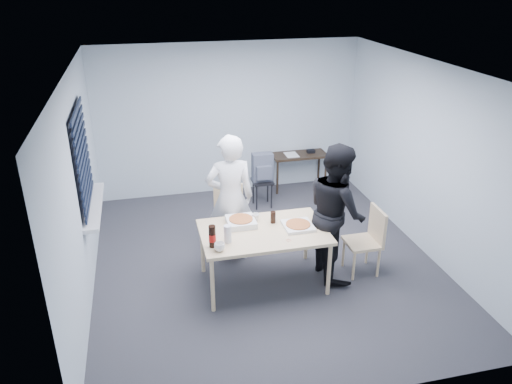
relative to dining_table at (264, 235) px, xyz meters
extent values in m
plane|color=#2B2B30|center=(0.15, 0.50, -0.69)|extent=(5.00, 5.00, 0.00)
plane|color=white|center=(0.15, 0.50, 1.91)|extent=(5.00, 5.00, 0.00)
plane|color=silver|center=(0.15, 3.00, 0.61)|extent=(4.50, 0.00, 4.50)
plane|color=silver|center=(0.15, -2.00, 0.61)|extent=(4.50, 0.00, 4.50)
plane|color=silver|center=(-2.10, 0.50, 0.61)|extent=(0.00, 5.00, 5.00)
plane|color=silver|center=(2.40, 0.50, 0.61)|extent=(0.00, 5.00, 5.00)
plane|color=black|center=(-2.09, 0.90, 0.86)|extent=(0.00, 1.30, 1.30)
cube|color=black|center=(-2.06, 0.90, 0.86)|extent=(0.04, 1.30, 1.25)
cube|color=silver|center=(-2.01, 0.90, 0.20)|extent=(0.18, 1.42, 0.05)
cube|color=beige|center=(0.00, 0.00, 0.04)|extent=(1.54, 0.97, 0.04)
cylinder|color=beige|center=(-0.71, -0.43, -0.34)|extent=(0.05, 0.05, 0.71)
cylinder|color=beige|center=(-0.71, 0.43, -0.34)|extent=(0.05, 0.05, 0.71)
cylinder|color=beige|center=(0.71, -0.43, -0.34)|extent=(0.05, 0.05, 0.71)
cylinder|color=beige|center=(0.71, 0.43, -0.34)|extent=(0.05, 0.05, 0.71)
cube|color=beige|center=(-0.22, 0.97, -0.26)|extent=(0.42, 0.42, 0.04)
cube|color=beige|center=(-0.22, 1.16, -0.02)|extent=(0.42, 0.04, 0.44)
cylinder|color=beige|center=(-0.39, 0.80, -0.48)|extent=(0.03, 0.03, 0.41)
cylinder|color=beige|center=(-0.39, 1.14, -0.48)|extent=(0.03, 0.03, 0.41)
cylinder|color=beige|center=(-0.05, 0.80, -0.48)|extent=(0.03, 0.03, 0.41)
cylinder|color=beige|center=(-0.05, 1.14, -0.48)|extent=(0.03, 0.03, 0.41)
cube|color=beige|center=(1.30, -0.04, -0.26)|extent=(0.42, 0.42, 0.04)
cube|color=beige|center=(1.49, -0.04, -0.02)|extent=(0.04, 0.42, 0.44)
cylinder|color=beige|center=(1.13, -0.21, -0.48)|extent=(0.03, 0.03, 0.41)
cylinder|color=beige|center=(1.13, 0.13, -0.48)|extent=(0.03, 0.03, 0.41)
cylinder|color=beige|center=(1.47, -0.21, -0.48)|extent=(0.03, 0.03, 0.41)
cylinder|color=beige|center=(1.47, 0.13, -0.48)|extent=(0.03, 0.03, 0.41)
imported|color=white|center=(-0.28, 0.71, 0.20)|extent=(0.65, 0.42, 1.77)
imported|color=black|center=(0.95, 0.03, 0.20)|extent=(0.47, 0.86, 1.77)
cube|color=#2E2317|center=(1.36, 2.78, -0.06)|extent=(0.97, 0.43, 0.04)
cylinder|color=#2E2317|center=(0.91, 2.60, -0.39)|extent=(0.04, 0.04, 0.61)
cylinder|color=#2E2317|center=(0.91, 2.95, -0.39)|extent=(0.04, 0.04, 0.61)
cylinder|color=#2E2317|center=(1.80, 2.60, -0.39)|extent=(0.04, 0.04, 0.61)
cylinder|color=#2E2317|center=(1.80, 2.95, -0.39)|extent=(0.04, 0.04, 0.61)
cube|color=black|center=(0.53, 2.19, -0.24)|extent=(0.33, 0.33, 0.04)
cylinder|color=black|center=(0.41, 2.06, -0.48)|extent=(0.04, 0.04, 0.43)
cylinder|color=black|center=(0.41, 2.32, -0.48)|extent=(0.04, 0.04, 0.43)
cylinder|color=black|center=(0.66, 2.06, -0.48)|extent=(0.04, 0.04, 0.43)
cylinder|color=black|center=(0.66, 2.32, -0.48)|extent=(0.04, 0.04, 0.43)
cube|color=slate|center=(0.53, 2.19, 0.01)|extent=(0.34, 0.18, 0.47)
cube|color=slate|center=(0.53, 2.07, -0.05)|extent=(0.25, 0.07, 0.22)
cube|color=white|center=(-0.24, 0.22, 0.08)|extent=(0.35, 0.35, 0.04)
cube|color=white|center=(-0.24, 0.22, 0.11)|extent=(0.35, 0.35, 0.04)
cylinder|color=#CC7F38|center=(-0.24, 0.22, 0.14)|extent=(0.30, 0.30, 0.01)
cube|color=white|center=(0.43, -0.01, 0.08)|extent=(0.36, 0.36, 0.04)
cylinder|color=#CC7F38|center=(0.43, -0.01, 0.10)|extent=(0.30, 0.30, 0.01)
imported|color=white|center=(-0.60, -0.34, 0.11)|extent=(0.17, 0.17, 0.10)
imported|color=white|center=(-0.03, 0.28, 0.11)|extent=(0.10, 0.10, 0.09)
cylinder|color=black|center=(0.17, 0.18, 0.13)|extent=(0.09, 0.09, 0.15)
cylinder|color=black|center=(-0.66, -0.23, 0.19)|extent=(0.08, 0.08, 0.27)
cylinder|color=red|center=(-0.66, -0.23, 0.18)|extent=(0.08, 0.08, 0.09)
cylinder|color=silver|center=(-0.47, -0.17, 0.17)|extent=(0.12, 0.12, 0.21)
torus|color=red|center=(0.23, -0.30, 0.06)|extent=(0.06, 0.06, 0.00)
cube|color=white|center=(1.21, 2.77, -0.04)|extent=(0.29, 0.34, 0.00)
cube|color=black|center=(1.58, 2.80, -0.01)|extent=(0.13, 0.10, 0.06)
camera|label=1|loc=(-1.32, -5.17, 2.97)|focal=35.00mm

